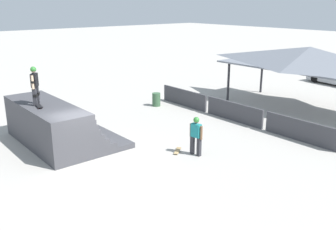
{
  "coord_description": "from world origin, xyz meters",
  "views": [
    {
      "loc": [
        13.35,
        -6.73,
        6.4
      ],
      "look_at": [
        -0.26,
        4.54,
        1.08
      ],
      "focal_mm": 40.0,
      "sensor_mm": 36.0,
      "label": 1
    }
  ],
  "objects": [
    {
      "name": "skater_on_deck",
      "position": [
        -3.03,
        -0.88,
        2.97
      ],
      "size": [
        0.69,
        0.57,
        1.74
      ],
      "rotation": [
        0.0,
        0.0,
        -0.64
      ],
      "color": "#2D2D33",
      "rests_on": "quarter_pipe_ramp"
    },
    {
      "name": "bystander_walking",
      "position": [
        2.41,
        3.9,
        1.02
      ],
      "size": [
        0.68,
        0.29,
        1.73
      ],
      "rotation": [
        0.0,
        0.0,
        3.28
      ],
      "color": "#2D2D33",
      "rests_on": "ground"
    },
    {
      "name": "barrier_fence",
      "position": [
        0.19,
        8.98,
        0.52
      ],
      "size": [
        12.31,
        0.12,
        1.05
      ],
      "color": "#3D3D42",
      "rests_on": "ground"
    },
    {
      "name": "pavilion_shelter",
      "position": [
        1.48,
        14.1,
        3.21
      ],
      "size": [
        10.99,
        4.29,
        3.89
      ],
      "color": "#2D2D33",
      "rests_on": "ground"
    },
    {
      "name": "trash_bin",
      "position": [
        -5.08,
        7.55,
        0.42
      ],
      "size": [
        0.52,
        0.52,
        0.85
      ],
      "primitive_type": "cylinder",
      "color": "#385B3D",
      "rests_on": "ground"
    },
    {
      "name": "quarter_pipe_ramp",
      "position": [
        -2.86,
        -0.22,
        0.86
      ],
      "size": [
        5.77,
        3.87,
        1.97
      ],
      "color": "#424247",
      "rests_on": "ground"
    },
    {
      "name": "parked_car_silver",
      "position": [
        -1.13,
        22.87,
        0.6
      ],
      "size": [
        4.47,
        2.33,
        1.27
      ],
      "rotation": [
        0.0,
        0.0,
        -0.16
      ],
      "color": "#A8AAAF",
      "rests_on": "ground"
    },
    {
      "name": "ground_plane",
      "position": [
        0.0,
        0.0,
        0.0
      ],
      "size": [
        160.0,
        160.0,
        0.0
      ],
      "primitive_type": "plane",
      "color": "#ADA8A0"
    },
    {
      "name": "skateboard_on_deck",
      "position": [
        -2.57,
        -0.97,
        2.03
      ],
      "size": [
        0.86,
        0.35,
        0.09
      ],
      "rotation": [
        0.0,
        0.0,
        -0.18
      ],
      "color": "red",
      "rests_on": "quarter_pipe_ramp"
    },
    {
      "name": "skateboard_on_ground",
      "position": [
        1.64,
        3.52,
        0.06
      ],
      "size": [
        0.63,
        0.73,
        0.09
      ],
      "rotation": [
        0.0,
        0.0,
        2.23
      ],
      "color": "blue",
      "rests_on": "ground"
    }
  ]
}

